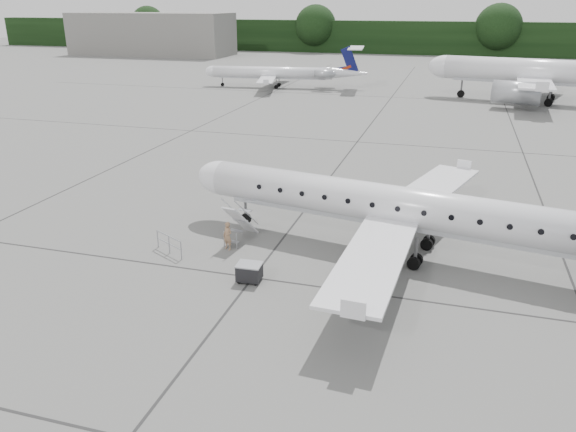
% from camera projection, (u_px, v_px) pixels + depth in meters
% --- Properties ---
extents(ground, '(320.00, 320.00, 0.00)m').
position_uv_depth(ground, '(333.00, 311.00, 24.33)').
color(ground, slate).
rests_on(ground, ground).
extents(treeline, '(260.00, 4.00, 8.00)m').
position_uv_depth(treeline, '(444.00, 38.00, 139.32)').
color(treeline, black).
rests_on(treeline, ground).
extents(terminal_building, '(40.00, 14.00, 10.00)m').
position_uv_depth(terminal_building, '(152.00, 34.00, 139.58)').
color(terminal_building, slate).
rests_on(terminal_building, ground).
extents(main_regional_jet, '(31.96, 25.48, 7.36)m').
position_uv_depth(main_regional_jet, '(407.00, 188.00, 28.56)').
color(main_regional_jet, silver).
rests_on(main_regional_jet, ground).
extents(airstair, '(1.27, 2.56, 2.31)m').
position_uv_depth(airstair, '(241.00, 221.00, 31.17)').
color(airstair, silver).
rests_on(airstair, ground).
extents(passenger, '(0.67, 0.56, 1.56)m').
position_uv_depth(passenger, '(228.00, 236.00, 30.15)').
color(passenger, '#967052').
rests_on(passenger, ground).
extents(safety_railing, '(1.97, 1.12, 1.00)m').
position_uv_depth(safety_railing, '(169.00, 245.00, 29.76)').
color(safety_railing, '#93959B').
rests_on(safety_railing, ground).
extents(baggage_cart, '(1.17, 0.97, 0.98)m').
position_uv_depth(baggage_cart, '(249.00, 272.00, 26.77)').
color(baggage_cart, black).
rests_on(baggage_cart, ground).
extents(bg_narrowbody, '(34.98, 28.00, 11.24)m').
position_uv_depth(bg_narrowbody, '(543.00, 59.00, 72.36)').
color(bg_narrowbody, silver).
rests_on(bg_narrowbody, ground).
extents(bg_regional_left, '(25.80, 19.90, 6.29)m').
position_uv_depth(bg_regional_left, '(272.00, 67.00, 86.59)').
color(bg_regional_left, silver).
rests_on(bg_regional_left, ground).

